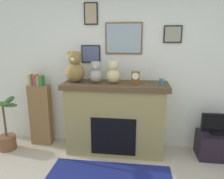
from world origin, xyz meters
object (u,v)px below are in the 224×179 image
(teddy_bear_cream, at_px, (96,73))
(teddy_bear_grey, at_px, (75,68))
(tv_stand, at_px, (216,145))
(candle_jar, at_px, (161,82))
(bookshelf, at_px, (40,112))
(television, at_px, (219,124))
(fireplace, at_px, (115,117))
(teddy_bear_brown, at_px, (113,73))
(potted_plant, at_px, (5,129))
(mantel_clock, at_px, (135,78))

(teddy_bear_cream, bearing_deg, teddy_bear_grey, -179.97)
(tv_stand, distance_m, teddy_bear_grey, 2.60)
(candle_jar, bearing_deg, bookshelf, 177.24)
(bookshelf, bearing_deg, television, -1.93)
(television, height_order, teddy_bear_grey, teddy_bear_grey)
(television, bearing_deg, candle_jar, 179.96)
(fireplace, distance_m, teddy_bear_brown, 0.76)
(fireplace, distance_m, potted_plant, 1.91)
(bookshelf, xyz_separation_m, teddy_bear_cream, (1.05, -0.10, 0.75))
(potted_plant, distance_m, tv_stand, 3.54)
(teddy_bear_grey, relative_size, teddy_bear_brown, 1.39)
(fireplace, relative_size, candle_jar, 19.15)
(potted_plant, bearing_deg, teddy_bear_brown, 5.86)
(mantel_clock, bearing_deg, potted_plant, -175.09)
(potted_plant, distance_m, teddy_bear_grey, 1.62)
(tv_stand, bearing_deg, mantel_clock, -179.91)
(teddy_bear_cream, bearing_deg, candle_jar, 0.02)
(mantel_clock, bearing_deg, tv_stand, 0.09)
(teddy_bear_brown, bearing_deg, tv_stand, 0.04)
(teddy_bear_brown, bearing_deg, teddy_bear_cream, 180.00)
(tv_stand, bearing_deg, candle_jar, -179.96)
(television, bearing_deg, tv_stand, 90.00)
(television, relative_size, mantel_clock, 2.76)
(bookshelf, height_order, television, bookshelf)
(bookshelf, xyz_separation_m, teddy_bear_brown, (1.33, -0.10, 0.76))
(fireplace, height_order, mantel_clock, mantel_clock)
(television, height_order, mantel_clock, mantel_clock)
(candle_jar, height_order, teddy_bear_cream, teddy_bear_cream)
(tv_stand, height_order, candle_jar, candle_jar)
(fireplace, relative_size, bookshelf, 1.31)
(tv_stand, relative_size, teddy_bear_cream, 1.68)
(potted_plant, bearing_deg, teddy_bear_grey, 8.81)
(potted_plant, height_order, teddy_bear_grey, teddy_bear_grey)
(bookshelf, height_order, potted_plant, bookshelf)
(fireplace, height_order, teddy_bear_cream, teddy_bear_cream)
(mantel_clock, bearing_deg, teddy_bear_cream, 179.92)
(bookshelf, relative_size, tv_stand, 2.22)
(potted_plant, xyz_separation_m, television, (3.53, 0.19, 0.19))
(teddy_bear_cream, xyz_separation_m, teddy_bear_brown, (0.28, -0.00, 0.01))
(fireplace, xyz_separation_m, potted_plant, (-1.88, -0.21, -0.22))
(fireplace, distance_m, teddy_bear_cream, 0.81)
(fireplace, height_order, bookshelf, bookshelf)
(fireplace, xyz_separation_m, teddy_bear_brown, (-0.03, -0.02, 0.76))
(teddy_bear_grey, bearing_deg, tv_stand, 0.03)
(teddy_bear_cream, bearing_deg, teddy_bear_brown, -0.00)
(tv_stand, xyz_separation_m, teddy_bear_grey, (-2.30, -0.00, 1.22))
(fireplace, xyz_separation_m, mantel_clock, (0.32, -0.02, 0.69))
(mantel_clock, relative_size, teddy_bear_grey, 0.38)
(bookshelf, xyz_separation_m, potted_plant, (-0.52, -0.29, -0.22))
(teddy_bear_cream, height_order, teddy_bear_brown, teddy_bear_brown)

